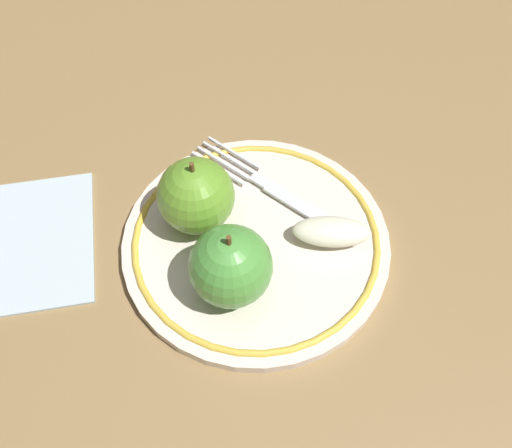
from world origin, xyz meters
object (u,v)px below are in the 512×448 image
object	(u,v)px
apple_slice_front	(331,232)
plate	(256,241)
fork	(279,193)
apple_second_whole	(196,196)
apple_red_whole	(231,266)
napkin_folded	(19,243)

from	to	relation	value
apple_slice_front	plate	bearing A→B (deg)	-178.33
apple_slice_front	fork	xyz separation A→B (m)	(0.01, -0.06, -0.01)
plate	apple_second_whole	size ratio (longest dim) A/B	3.15
apple_red_whole	apple_second_whole	world-z (taller)	same
plate	napkin_folded	xyz separation A→B (m)	(0.16, -0.13, -0.00)
apple_red_whole	fork	size ratio (longest dim) A/B	0.41
apple_slice_front	apple_second_whole	bearing A→B (deg)	172.28
plate	apple_slice_front	size ratio (longest dim) A/B	3.52
apple_red_whole	napkin_folded	bearing A→B (deg)	-51.60
fork	napkin_folded	xyz separation A→B (m)	(0.21, -0.10, -0.01)
apple_slice_front	napkin_folded	size ratio (longest dim) A/B	0.47
apple_second_whole	apple_slice_front	size ratio (longest dim) A/B	1.12
plate	apple_red_whole	bearing A→B (deg)	30.82
plate	apple_second_whole	bearing A→B (deg)	-58.78
apple_red_whole	fork	distance (m)	0.11
apple_red_whole	apple_second_whole	distance (m)	0.07
fork	plate	bearing A→B (deg)	103.73
apple_second_whole	napkin_folded	bearing A→B (deg)	-30.23
apple_second_whole	apple_red_whole	bearing A→B (deg)	77.20
apple_red_whole	napkin_folded	xyz separation A→B (m)	(0.12, -0.15, -0.04)
apple_red_whole	apple_slice_front	distance (m)	0.10
apple_second_whole	fork	distance (m)	0.08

